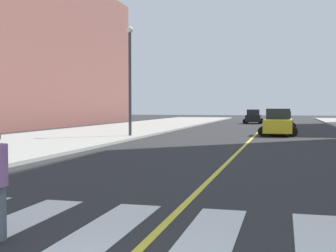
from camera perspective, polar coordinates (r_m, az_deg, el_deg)
name	(u,v)px	position (r m, az deg, el deg)	size (l,w,h in m)	color
sidewalk_kerb_west	(28,142)	(27.35, -17.13, -1.96)	(10.00, 120.00, 0.15)	#9E9B93
crosswalk_paint	(156,233)	(7.83, -1.56, -13.30)	(13.50, 4.00, 0.01)	silver
lane_divider_paint	(261,129)	(43.34, 11.62, -0.41)	(0.16, 80.00, 0.01)	yellow
low_rise_brick_west	(18,54)	(56.15, -18.36, 8.60)	(16.00, 32.00, 16.52)	brown
car_yellow_nearest	(278,123)	(34.39, 13.68, 0.38)	(2.80, 4.45, 1.98)	gold
car_blue_second	(283,120)	(45.29, 14.24, 0.68)	(2.41, 3.81, 1.68)	#2D479E
car_black_third	(253,117)	(57.76, 10.69, 1.12)	(2.48, 3.97, 1.77)	black
street_lamp	(130,71)	(31.21, -4.81, 6.85)	(0.44, 0.44, 7.42)	#38383D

